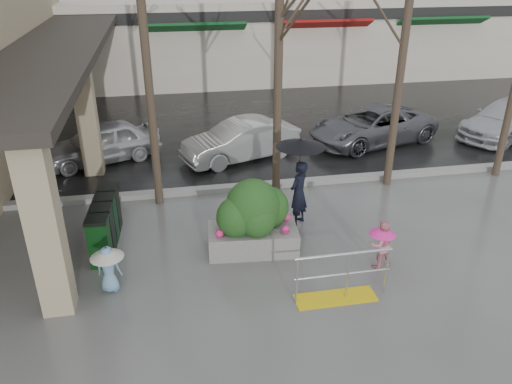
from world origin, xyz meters
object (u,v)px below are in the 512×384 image
object	(u,v)px
planter	(253,217)
car_a	(101,143)
child_blue	(108,264)
car_c	(372,126)
tree_west	(141,1)
child_pink	(381,242)
handrail	(340,282)
car_b	(241,140)
tree_mideast	(409,6)
news_boxes	(105,224)
car_d	(506,119)
woman	(299,174)

from	to	relation	value
planter	car_a	xyz separation A→B (m)	(-3.79, 6.08, -0.19)
child_blue	car_c	bearing A→B (deg)	-126.62
tree_west	child_pink	size ratio (longest dim) A/B	6.28
handrail	planter	xyz separation A→B (m)	(-1.31, 2.04, 0.45)
car_b	car_c	size ratio (longest dim) A/B	0.84
handrail	child_pink	size ratio (longest dim) A/B	1.75
car_b	car_c	bearing A→B (deg)	78.27
tree_mideast	news_boxes	world-z (taller)	tree_mideast
tree_west	planter	world-z (taller)	tree_west
car_b	child_pink	bearing A→B (deg)	-3.36
handrail	car_d	xyz separation A→B (m)	(9.08, 7.95, 0.25)
handrail	woman	xyz separation A→B (m)	(-0.01, 3.04, 0.95)
news_boxes	tree_west	bearing A→B (deg)	62.29
tree_mideast	car_a	bearing A→B (deg)	158.08
child_pink	car_d	size ratio (longest dim) A/B	0.25
child_pink	planter	xyz separation A→B (m)	(-2.52, 1.16, 0.21)
tree_west	car_d	bearing A→B (deg)	14.23
child_pink	car_a	xyz separation A→B (m)	(-6.31, 7.24, 0.02)
tree_west	child_pink	distance (m)	7.50
tree_west	car_a	distance (m)	5.82
tree_west	news_boxes	distance (m)	5.07
woman	car_d	size ratio (longest dim) A/B	0.52
tree_west	car_a	world-z (taller)	tree_west
handrail	tree_mideast	world-z (taller)	tree_mideast
tree_west	car_c	bearing A→B (deg)	24.37
news_boxes	child_pink	bearing A→B (deg)	-15.04
handrail	child_blue	bearing A→B (deg)	165.93
child_pink	car_a	bearing A→B (deg)	-52.00
handrail	car_c	xyz separation A→B (m)	(4.03, 8.15, 0.25)
planter	car_d	bearing A→B (deg)	29.66
tree_mideast	child_pink	xyz separation A→B (m)	(-1.93, -3.92, -4.25)
car_d	news_boxes	bearing A→B (deg)	-97.76
car_b	car_d	size ratio (longest dim) A/B	0.88
child_blue	child_pink	bearing A→B (deg)	-168.89
woman	car_a	distance (m)	7.23
handrail	car_a	bearing A→B (deg)	122.17
car_c	car_d	bearing A→B (deg)	71.93
planter	woman	bearing A→B (deg)	37.51
car_b	car_c	distance (m)	4.79
child_blue	news_boxes	bearing A→B (deg)	-70.18
woman	car_d	bearing A→B (deg)	163.60
handrail	child_pink	world-z (taller)	child_pink
child_blue	car_c	distance (m)	10.96
handrail	car_c	world-z (taller)	car_c
woman	news_boxes	size ratio (longest dim) A/B	1.10
handrail	child_pink	bearing A→B (deg)	36.05
child_pink	car_a	distance (m)	9.61
planter	news_boxes	size ratio (longest dim) A/B	1.01
tree_west	car_d	size ratio (longest dim) A/B	1.57
child_pink	handrail	bearing A→B (deg)	32.96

